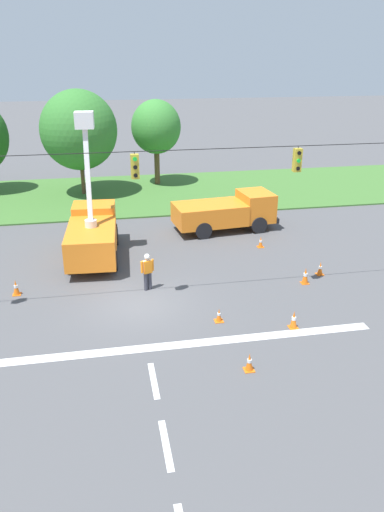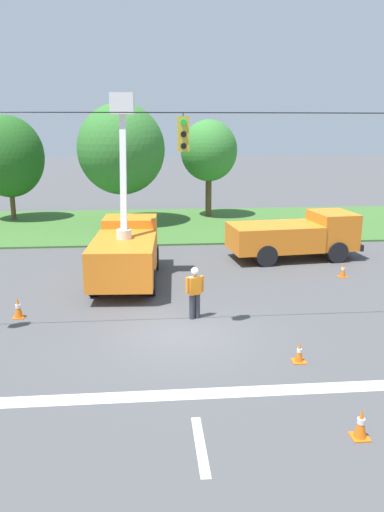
# 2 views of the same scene
# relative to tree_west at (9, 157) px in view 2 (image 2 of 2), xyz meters

# --- Properties ---
(ground_plane) EXTENTS (200.00, 200.00, 0.00)m
(ground_plane) POSITION_rel_tree_west_xyz_m (10.15, -20.49, -4.32)
(ground_plane) COLOR #4C4C4F
(grass_verge) EXTENTS (56.00, 12.00, 0.10)m
(grass_verge) POSITION_rel_tree_west_xyz_m (10.15, -2.49, -4.27)
(grass_verge) COLOR #3D6B2D
(grass_verge) RESTS_ON ground
(lane_markings) EXTENTS (17.60, 15.25, 0.01)m
(lane_markings) POSITION_rel_tree_west_xyz_m (10.15, -25.59, -4.32)
(lane_markings) COLOR silver
(lane_markings) RESTS_ON ground
(signal_gantry) EXTENTS (26.20, 0.33, 7.20)m
(signal_gantry) POSITION_rel_tree_west_xyz_m (10.11, -20.49, 0.11)
(signal_gantry) COLOR slate
(signal_gantry) RESTS_ON ground
(tree_west) EXTENTS (4.68, 4.11, 7.03)m
(tree_west) POSITION_rel_tree_west_xyz_m (0.00, 0.00, 0.00)
(tree_west) COLOR brown
(tree_west) RESTS_ON ground
(tree_centre) EXTENTS (5.59, 5.95, 7.76)m
(tree_centre) POSITION_rel_tree_west_xyz_m (7.57, -1.89, 0.55)
(tree_centre) COLOR brown
(tree_centre) RESTS_ON ground
(tree_east) EXTENTS (3.92, 4.09, 6.78)m
(tree_east) POSITION_rel_tree_west_xyz_m (13.49, 0.19, 0.32)
(tree_east) COLOR brown
(tree_east) RESTS_ON ground
(utility_truck_bucket_lift) EXTENTS (2.76, 6.44, 7.50)m
(utility_truck_bucket_lift) POSITION_rel_tree_west_xyz_m (8.28, -14.75, -2.89)
(utility_truck_bucket_lift) COLOR orange
(utility_truck_bucket_lift) RESTS_ON ground
(utility_truck_support_near) EXTENTS (6.40, 3.14, 2.22)m
(utility_truck_support_near) POSITION_rel_tree_west_xyz_m (16.33, -11.70, -3.16)
(utility_truck_support_near) COLOR orange
(utility_truck_support_near) RESTS_ON ground
(road_worker) EXTENTS (0.62, 0.36, 1.77)m
(road_worker) POSITION_rel_tree_west_xyz_m (10.68, -19.19, -3.32)
(road_worker) COLOR #383842
(road_worker) RESTS_ON ground
(traffic_cone_foreground_right) EXTENTS (0.36, 0.36, 0.63)m
(traffic_cone_foreground_right) POSITION_rel_tree_west_xyz_m (17.45, -14.99, -4.02)
(traffic_cone_foreground_right) COLOR orange
(traffic_cone_foreground_right) RESTS_ON ground
(traffic_cone_lane_edge_a) EXTENTS (0.36, 0.36, 0.58)m
(traffic_cone_lane_edge_a) POSITION_rel_tree_west_xyz_m (13.21, -22.65, -4.05)
(traffic_cone_lane_edge_a) COLOR orange
(traffic_cone_lane_edge_a) RESTS_ON ground
(traffic_cone_far_left) EXTENTS (0.36, 0.36, 0.68)m
(traffic_cone_far_left) POSITION_rel_tree_west_xyz_m (13.45, -26.13, -4.00)
(traffic_cone_far_left) COLOR orange
(traffic_cone_far_left) RESTS_ON ground
(traffic_cone_far_right) EXTENTS (0.36, 0.36, 0.72)m
(traffic_cone_far_right) POSITION_rel_tree_west_xyz_m (4.79, -18.63, -3.97)
(traffic_cone_far_right) COLOR orange
(traffic_cone_far_right) RESTS_ON ground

